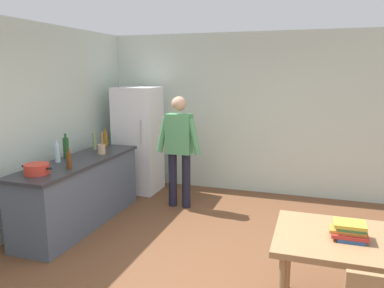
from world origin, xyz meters
TOP-DOWN VIEW (x-y plane):
  - ground_plane at (0.00, 0.00)m, footprint 14.00×14.00m
  - wall_back at (0.00, 3.00)m, footprint 6.40×0.12m
  - wall_left at (-2.60, 0.20)m, footprint 0.12×5.60m
  - kitchen_counter at (-2.00, 0.80)m, footprint 0.64×2.20m
  - refrigerator at (-1.90, 2.40)m, footprint 0.70×0.67m
  - person at (-0.95, 1.85)m, footprint 0.70×0.22m
  - dining_table at (1.40, -0.30)m, footprint 1.40×0.90m
  - cooking_pot at (-2.03, 0.04)m, footprint 0.40×0.28m
  - utensil_jar at (-1.89, 1.21)m, footprint 0.11×0.11m
  - bottle_beer_brown at (-1.82, 0.36)m, footprint 0.06×0.06m
  - bottle_wine_green at (-2.21, 0.83)m, footprint 0.08×0.08m
  - bottle_vinegar_tall at (-2.16, 1.44)m, footprint 0.06×0.06m
  - bottle_oil_amber at (-2.15, 1.75)m, footprint 0.06×0.06m
  - bottle_water_clear at (-2.18, 0.60)m, footprint 0.07×0.07m
  - book_stack at (1.28, -0.33)m, footprint 0.29×0.21m

SIDE VIEW (x-z plane):
  - ground_plane at x=0.00m, z-range 0.00..0.00m
  - kitchen_counter at x=-2.00m, z-range 0.00..0.90m
  - dining_table at x=1.40m, z-range 0.30..1.05m
  - book_stack at x=1.28m, z-range 0.75..0.89m
  - refrigerator at x=-1.90m, z-range 0.00..1.80m
  - cooking_pot at x=-2.03m, z-range 0.90..1.02m
  - person at x=-0.95m, z-range 0.13..1.83m
  - utensil_jar at x=-1.89m, z-range 0.82..1.14m
  - bottle_beer_brown at x=-1.82m, z-range 0.88..1.14m
  - bottle_oil_amber at x=-2.15m, z-range 0.88..1.16m
  - bottle_water_clear at x=-2.18m, z-range 0.88..1.18m
  - bottle_vinegar_tall at x=-2.16m, z-range 0.88..1.20m
  - bottle_wine_green at x=-2.21m, z-range 0.88..1.22m
  - wall_back at x=0.00m, z-range 0.00..2.70m
  - wall_left at x=-2.60m, z-range 0.00..2.70m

